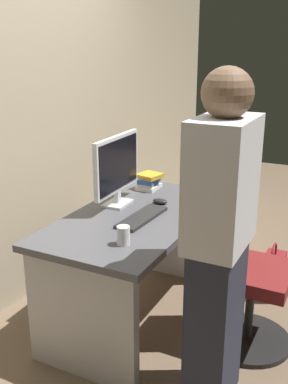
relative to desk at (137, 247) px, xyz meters
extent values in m
plane|color=brown|center=(0.00, 0.00, -0.50)|extent=(9.00, 9.00, 0.00)
cube|color=tan|center=(0.00, 0.86, 1.00)|extent=(6.40, 0.10, 3.00)
cube|color=#4C4C51|center=(0.00, 0.00, 0.20)|extent=(1.40, 0.74, 0.04)
cube|color=#B2B2B7|center=(-0.64, 0.00, -0.16)|extent=(0.06, 0.66, 0.68)
cube|color=#B2B2B7|center=(0.64, 0.00, -0.16)|extent=(0.06, 0.66, 0.68)
cylinder|color=black|center=(0.05, -0.73, -0.48)|extent=(0.52, 0.52, 0.03)
cylinder|color=black|center=(0.05, -0.73, -0.27)|extent=(0.05, 0.05, 0.39)
cube|color=maroon|center=(0.05, -0.73, -0.04)|extent=(0.44, 0.44, 0.08)
cube|color=maroon|center=(0.05, -0.54, 0.22)|extent=(0.40, 0.06, 0.44)
cube|color=#262838|center=(-0.48, -0.68, -0.07)|extent=(0.34, 0.20, 0.85)
cube|color=silver|center=(-0.48, -0.68, 0.64)|extent=(0.40, 0.24, 0.58)
sphere|color=brown|center=(-0.48, -0.68, 1.03)|extent=(0.22, 0.22, 0.22)
cube|color=silver|center=(0.10, 0.19, 0.23)|extent=(0.20, 0.15, 0.02)
cube|color=silver|center=(0.10, 0.19, 0.28)|extent=(0.04, 0.03, 0.08)
cube|color=silver|center=(0.10, 0.19, 0.50)|extent=(0.54, 0.05, 0.36)
cube|color=black|center=(0.10, 0.18, 0.50)|extent=(0.50, 0.02, 0.32)
cube|color=#262626|center=(-0.06, -0.07, 0.23)|extent=(0.44, 0.15, 0.02)
ellipsoid|color=black|center=(0.24, -0.05, 0.24)|extent=(0.06, 0.10, 0.03)
cylinder|color=silver|center=(-0.43, -0.15, 0.27)|extent=(0.07, 0.07, 0.10)
cube|color=white|center=(0.50, 0.16, 0.24)|extent=(0.18, 0.14, 0.03)
cube|color=beige|center=(0.51, 0.17, 0.26)|extent=(0.22, 0.15, 0.02)
cube|color=#3359A5|center=(0.50, 0.16, 0.29)|extent=(0.18, 0.12, 0.03)
cube|color=gold|center=(0.50, 0.16, 0.32)|extent=(0.18, 0.18, 0.03)
cube|color=black|center=(0.51, -0.19, 0.23)|extent=(0.10, 0.16, 0.01)
cube|color=maroon|center=(0.72, -0.73, -0.37)|extent=(0.34, 0.14, 0.26)
torus|color=maroon|center=(0.72, -0.73, -0.21)|extent=(0.18, 0.02, 0.18)
camera|label=1|loc=(-2.33, -1.22, 1.22)|focal=42.49mm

